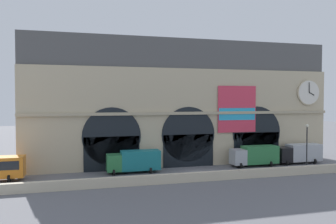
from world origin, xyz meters
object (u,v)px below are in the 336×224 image
at_px(box_truck_east, 299,153).
at_px(street_lamp_quayside, 307,142).
at_px(box_truck_midwest, 134,161).
at_px(box_truck_mideast, 255,155).

bearing_deg(box_truck_east, street_lamp_quayside, -118.12).
bearing_deg(box_truck_midwest, street_lamp_quayside, -14.89).
distance_m(box_truck_midwest, box_truck_mideast, 18.90).
distance_m(box_truck_midwest, street_lamp_quayside, 24.56).
height_order(box_truck_mideast, box_truck_east, same).
relative_size(box_truck_midwest, box_truck_mideast, 1.00).
xyz_separation_m(box_truck_east, street_lamp_quayside, (-3.36, -6.29, 2.71)).
height_order(box_truck_midwest, box_truck_east, same).
height_order(box_truck_east, street_lamp_quayside, street_lamp_quayside).
height_order(box_truck_midwest, street_lamp_quayside, street_lamp_quayside).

